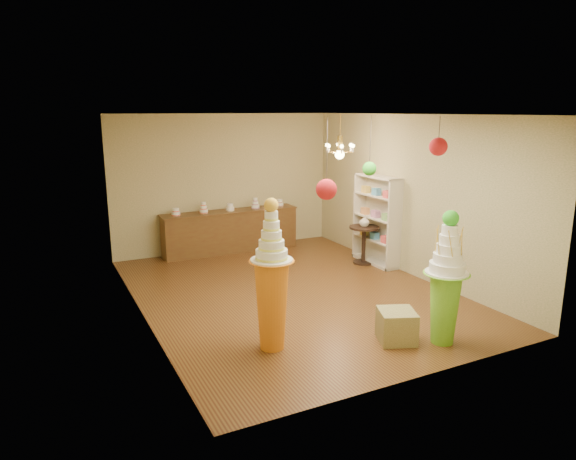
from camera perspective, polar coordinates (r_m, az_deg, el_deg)
name	(u,v)px	position (r m, az deg, el deg)	size (l,w,h in m)	color
floor	(292,292)	(8.92, 0.41, -6.93)	(6.50, 6.50, 0.00)	#543317
ceiling	(292,114)	(8.38, 0.44, 12.72)	(6.50, 6.50, 0.00)	silver
wall_back	(225,183)	(11.48, -7.01, 5.23)	(5.00, 0.04, 3.00)	tan
wall_front	(425,255)	(5.89, 14.98, -2.70)	(5.00, 0.04, 3.00)	tan
wall_left	(138,221)	(7.73, -16.30, 0.95)	(0.04, 6.50, 3.00)	tan
wall_right	(410,196)	(9.90, 13.45, 3.70)	(0.04, 6.50, 3.00)	tan
pedestal_green	(445,290)	(7.14, 17.09, -6.40)	(0.67, 0.67, 1.82)	#6FC22B
pedestal_orange	(272,292)	(6.67, -1.81, -6.91)	(0.62, 0.62, 2.01)	orange
burlap_riser	(397,326)	(7.22, 11.97, -10.38)	(0.48, 0.48, 0.43)	#8F844E
sideboard	(231,230)	(11.40, -6.39, -0.03)	(3.04, 0.54, 1.16)	#54361A
shelving_unit	(377,220)	(10.52, 9.82, 1.11)	(0.33, 1.20, 1.80)	beige
round_table	(364,240)	(10.54, 8.42, -1.06)	(0.77, 0.77, 0.77)	black
vase	(364,221)	(10.46, 8.49, 0.96)	(0.21, 0.21, 0.21)	beige
pom_red_left	(326,189)	(6.39, 4.29, 4.53)	(0.26, 0.26, 1.02)	#3E332C
pom_green_mid	(369,169)	(7.32, 9.03, 6.75)	(0.20, 0.20, 0.83)	#3E332C
pom_red_right	(438,147)	(6.33, 16.35, 8.88)	(0.22, 0.22, 0.46)	#3E332C
chandelier	(340,152)	(9.84, 5.77, 8.65)	(0.66, 0.66, 0.85)	gold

